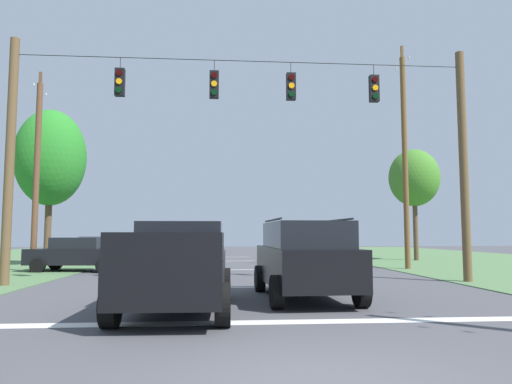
# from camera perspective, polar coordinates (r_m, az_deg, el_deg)

# --- Properties ---
(stop_bar_stripe) EXTENTS (13.24, 0.45, 0.01)m
(stop_bar_stripe) POSITION_cam_1_polar(r_m,az_deg,el_deg) (9.39, 2.17, -15.26)
(stop_bar_stripe) COLOR white
(stop_bar_stripe) RESTS_ON ground
(lane_dash_0) EXTENTS (2.50, 0.15, 0.01)m
(lane_dash_0) POSITION_cam_1_polar(r_m,az_deg,el_deg) (15.31, -0.52, -11.30)
(lane_dash_0) COLOR white
(lane_dash_0) RESTS_ON ground
(lane_dash_1) EXTENTS (2.50, 0.15, 0.01)m
(lane_dash_1) POSITION_cam_1_polar(r_m,az_deg,el_deg) (22.76, -1.88, -9.25)
(lane_dash_1) COLOR white
(lane_dash_1) RESTS_ON ground
(lane_dash_2) EXTENTS (2.50, 0.15, 0.01)m
(lane_dash_2) POSITION_cam_1_polar(r_m,az_deg,el_deg) (30.16, -2.55, -8.22)
(lane_dash_2) COLOR white
(lane_dash_2) RESTS_ON ground
(lane_dash_3) EXTENTS (2.50, 0.15, 0.01)m
(lane_dash_3) POSITION_cam_1_polar(r_m,az_deg,el_deg) (35.36, -2.85, -7.75)
(lane_dash_3) COLOR white
(lane_dash_3) RESTS_ON ground
(overhead_signal_span) EXTENTS (15.84, 0.31, 8.24)m
(overhead_signal_span) POSITION_cam_1_polar(r_m,az_deg,el_deg) (16.43, -1.16, 5.23)
(overhead_signal_span) COLOR brown
(overhead_signal_span) RESTS_ON ground
(pickup_truck) EXTENTS (2.39, 5.45, 1.95)m
(pickup_truck) POSITION_cam_1_polar(r_m,az_deg,el_deg) (10.78, -9.19, -8.72)
(pickup_truck) COLOR black
(pickup_truck) RESTS_ON ground
(suv_black) EXTENTS (2.32, 4.85, 2.05)m
(suv_black) POSITION_cam_1_polar(r_m,az_deg,el_deg) (12.57, 5.81, -7.80)
(suv_black) COLOR black
(suv_black) RESTS_ON ground
(distant_car_crossing_white) EXTENTS (4.45, 2.34, 1.52)m
(distant_car_crossing_white) POSITION_cam_1_polar(r_m,az_deg,el_deg) (30.60, -18.11, -6.45)
(distant_car_crossing_white) COLOR silver
(distant_car_crossing_white) RESTS_ON ground
(distant_car_oncoming) EXTENTS (4.44, 2.32, 1.52)m
(distant_car_oncoming) POSITION_cam_1_polar(r_m,az_deg,el_deg) (23.07, -20.40, -6.93)
(distant_car_oncoming) COLOR black
(distant_car_oncoming) RESTS_ON ground
(utility_pole_mid_right) EXTENTS (0.26, 1.67, 10.98)m
(utility_pole_mid_right) POSITION_cam_1_polar(r_m,az_deg,el_deg) (24.32, 17.36, 3.97)
(utility_pole_mid_right) COLOR brown
(utility_pole_mid_right) RESTS_ON ground
(utility_pole_near_left) EXTENTS (0.27, 1.57, 9.06)m
(utility_pole_near_left) POSITION_cam_1_polar(r_m,az_deg,el_deg) (23.60, -24.72, 2.15)
(utility_pole_near_left) COLOR brown
(utility_pole_near_left) RESTS_ON ground
(tree_roadside_right) EXTENTS (3.19, 3.19, 7.11)m
(tree_roadside_right) POSITION_cam_1_polar(r_m,az_deg,el_deg) (32.27, 18.35, 1.57)
(tree_roadside_right) COLOR brown
(tree_roadside_right) RESTS_ON ground
(tree_roadside_far_right) EXTENTS (3.65, 3.65, 8.28)m
(tree_roadside_far_right) POSITION_cam_1_polar(r_m,az_deg,el_deg) (27.65, -23.33, 3.75)
(tree_roadside_far_right) COLOR brown
(tree_roadside_far_right) RESTS_ON ground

